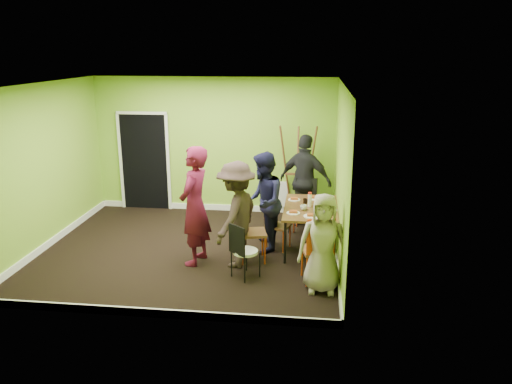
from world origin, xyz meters
The scene contains 28 objects.
ground centered at (0.00, 0.00, 0.00)m, with size 5.00×5.00×0.00m, color black.
room_walls centered at (-0.02, 0.04, 0.99)m, with size 5.04×4.54×2.82m.
dining_table centered at (2.05, 0.33, 0.70)m, with size 0.90×1.50×0.75m.
chair_left_far centered at (1.43, 0.28, 0.50)m, with size 0.46×0.46×0.88m.
chair_left_near centered at (1.04, -0.32, 0.58)m, with size 0.51×0.50×1.03m.
chair_back_end centered at (1.94, 1.36, 0.69)m, with size 0.45×0.52×0.98m.
chair_front_end centered at (2.18, -1.01, 0.59)m, with size 0.51×0.52×1.04m.
chair_bentwood centered at (1.06, -0.97, 0.48)m, with size 0.47×0.47×0.86m.
easel centered at (1.75, 2.02, 0.94)m, with size 0.76×0.71×1.90m.
plate_near_left centered at (1.75, 0.70, 0.76)m, with size 0.22×0.22×0.01m, color white.
plate_near_right centered at (1.76, -0.05, 0.76)m, with size 0.22×0.22×0.01m, color white.
plate_far_back centered at (2.12, 0.83, 0.76)m, with size 0.26×0.26×0.01m, color white.
plate_far_front centered at (2.06, -0.18, 0.76)m, with size 0.24×0.24×0.01m, color white.
plate_wall_back centered at (2.27, 0.54, 0.76)m, with size 0.23×0.23×0.01m, color white.
plate_wall_front centered at (2.37, 0.17, 0.76)m, with size 0.23×0.23×0.01m, color white.
thermos centered at (2.02, 0.34, 0.86)m, with size 0.07×0.07×0.22m, color white.
blue_bottle centered at (2.26, 0.03, 0.86)m, with size 0.08×0.08×0.21m, color #1C30D5.
orange_bottle centered at (1.99, 0.56, 0.79)m, with size 0.03×0.03×0.09m, color #C54112.
glass_mid centered at (1.94, 0.52, 0.79)m, with size 0.07×0.07×0.09m, color black.
glass_back centered at (2.23, 0.73, 0.79)m, with size 0.06×0.06×0.09m, color black.
glass_front centered at (2.22, -0.18, 0.80)m, with size 0.06×0.06×0.09m, color black.
cup_a centered at (1.93, 0.14, 0.79)m, with size 0.11×0.11×0.09m, color white.
cup_b centered at (2.18, 0.39, 0.80)m, with size 0.10×0.10×0.10m, color white.
person_standing centered at (0.23, -0.48, 0.96)m, with size 0.70×0.46×1.91m, color #550E28.
person_left_far centered at (1.25, 0.18, 0.85)m, with size 0.83×0.64×1.70m, color black.
person_left_near centered at (0.90, -0.50, 0.85)m, with size 1.09×0.63×1.69m, color #302220.
person_back_end centered at (1.92, 1.48, 0.90)m, with size 1.05×0.44×1.80m, color black.
person_front_end centered at (2.23, -1.23, 0.72)m, with size 0.70×0.46×1.44m, color gray.
Camera 1 is at (2.06, -7.79, 3.34)m, focal length 35.00 mm.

